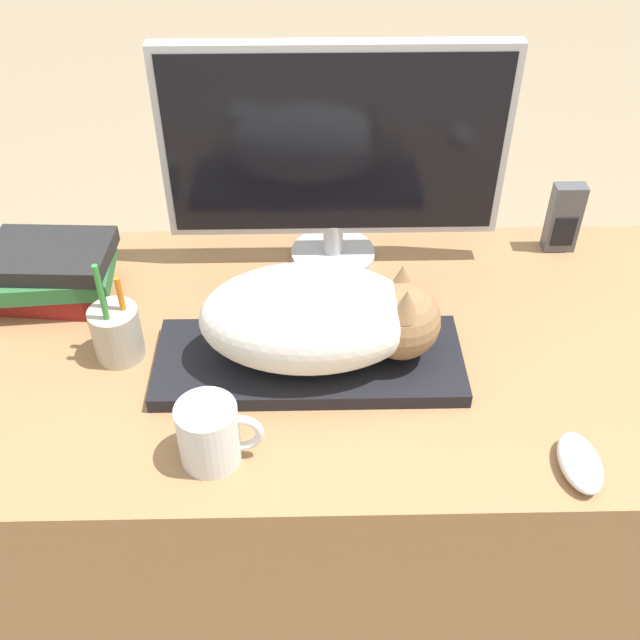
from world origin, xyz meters
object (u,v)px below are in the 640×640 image
Objects in this scene: keyboard at (309,362)px; phone at (564,218)px; computer_mouse at (580,463)px; book_stack at (49,272)px; cat at (324,318)px; monitor at (334,150)px; coffee_mug at (211,434)px; pen_cup at (116,332)px.

phone is at bearing 33.73° from keyboard.
computer_mouse is 0.89m from book_stack.
computer_mouse is at bearing -31.43° from cat.
computer_mouse is at bearing -57.62° from monitor.
cat reaches higher than book_stack.
keyboard is 0.36m from monitor.
computer_mouse is at bearing -29.84° from keyboard.
computer_mouse is 0.50m from coffee_mug.
book_stack is at bearing 157.23° from keyboard.
computer_mouse reaches higher than keyboard.
monitor is at bearing 122.38° from computer_mouse.
pen_cup reaches higher than keyboard.
monitor reaches higher than pen_cup.
phone is (0.77, 0.28, 0.02)m from pen_cup.
keyboard is at bearing -6.82° from pen_cup.
cat is 0.62× the size of monitor.
keyboard is 2.54× the size of pen_cup.
cat reaches higher than coffee_mug.
monitor is 5.56× the size of computer_mouse.
keyboard is 0.82× the size of monitor.
coffee_mug is at bearing 176.23° from computer_mouse.
coffee_mug is at bearing -49.62° from book_stack.
keyboard is 0.48m from book_stack.
cat reaches higher than phone.
computer_mouse is 0.78× the size of phone.
pen_cup is at bearing 128.09° from coffee_mug.
phone reaches higher than computer_mouse.
computer_mouse is 0.47× the size of book_stack.
computer_mouse is 0.90× the size of coffee_mug.
pen_cup is 0.20m from book_stack.
computer_mouse is at bearing -101.78° from phone.
keyboard is at bearing 150.16° from computer_mouse.
coffee_mug is (-0.16, -0.17, -0.05)m from cat.
coffee_mug is at bearing -131.58° from cat.
phone reaches higher than coffee_mug.
pen_cup is at bearing -160.07° from phone.
cat is (0.02, 0.00, 0.09)m from keyboard.
phone is (0.45, 0.31, -0.03)m from cat.
cat is 0.55m from phone.
phone is at bearing 19.93° from pen_cup.
book_stack is (-0.80, 0.39, 0.04)m from computer_mouse.
book_stack is at bearing -171.84° from phone.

